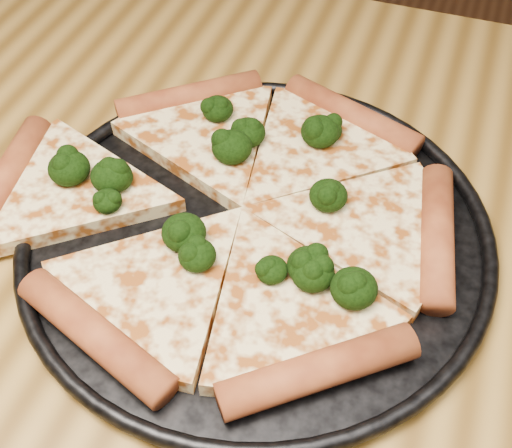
% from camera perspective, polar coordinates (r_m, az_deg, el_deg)
% --- Properties ---
extents(dining_table, '(1.20, 0.90, 0.75)m').
position_cam_1_polar(dining_table, '(0.59, -6.92, -10.31)').
color(dining_table, olive).
rests_on(dining_table, ground).
extents(pizza_pan, '(0.37, 0.37, 0.02)m').
position_cam_1_polar(pizza_pan, '(0.53, 0.00, -0.59)').
color(pizza_pan, black).
rests_on(pizza_pan, dining_table).
extents(pizza, '(0.40, 0.36, 0.03)m').
position_cam_1_polar(pizza, '(0.53, -2.00, 1.36)').
color(pizza, '#FFE59C').
rests_on(pizza, pizza_pan).
extents(broccoli_florets, '(0.28, 0.19, 0.03)m').
position_cam_1_polar(broccoli_florets, '(0.53, -2.06, 2.80)').
color(broccoli_florets, black).
rests_on(broccoli_florets, pizza).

